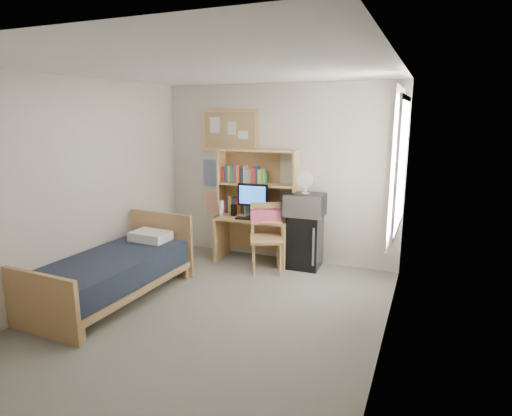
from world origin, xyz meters
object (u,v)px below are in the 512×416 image
at_px(bed, 112,278).
at_px(speaker_right, 272,213).
at_px(microwave, 305,205).
at_px(monitor, 253,201).
at_px(desk_chair, 266,239).
at_px(bulletin_board, 230,130).
at_px(desk, 254,239).
at_px(mini_fridge, 305,241).
at_px(speaker_left, 234,210).
at_px(desk_fan, 306,184).

bearing_deg(bed, speaker_right, 56.32).
bearing_deg(microwave, bed, -134.84).
bearing_deg(monitor, desk_chair, -44.84).
bearing_deg(bulletin_board, desk, -28.51).
relative_size(desk, bed, 0.58).
bearing_deg(desk, desk_chair, -49.85).
distance_m(mini_fridge, bed, 2.65).
xyz_separation_m(bulletin_board, desk_chair, (0.85, -0.64, -1.44)).
bearing_deg(speaker_left, speaker_right, -0.00).
distance_m(desk, speaker_right, 0.52).
relative_size(desk, speaker_left, 6.40).
bearing_deg(microwave, desk, 179.57).
height_order(mini_fridge, speaker_right, speaker_right).
relative_size(bulletin_board, desk_fan, 3.38).
bearing_deg(bed, desk_chair, 50.62).
distance_m(microwave, desk_fan, 0.29).
bearing_deg(speaker_left, microwave, 2.37).
bearing_deg(microwave, speaker_left, -176.89).
distance_m(bed, desk_fan, 2.80).
relative_size(bed, monitor, 3.91).
height_order(desk_chair, desk_fan, desk_fan).
height_order(monitor, speaker_right, monitor).
bearing_deg(bulletin_board, mini_fridge, -10.71).
xyz_separation_m(desk_chair, microwave, (0.44, 0.38, 0.44)).
xyz_separation_m(bulletin_board, bed, (-0.50, -2.19, -1.66)).
height_order(desk_chair, monitor, monitor).
bearing_deg(monitor, desk, 90.00).
xyz_separation_m(desk, microwave, (0.77, 0.02, 0.58)).
bearing_deg(desk_chair, desk, 108.85).
relative_size(desk, microwave, 2.06).
bearing_deg(bed, mini_fridge, 49.17).
distance_m(mini_fridge, desk_fan, 0.83).
xyz_separation_m(desk, speaker_left, (-0.30, -0.07, 0.43)).
xyz_separation_m(desk_chair, speaker_right, (-0.03, 0.31, 0.29)).
relative_size(desk, monitor, 2.25).
bearing_deg(desk_chair, desk_fan, 16.85).
xyz_separation_m(desk_chair, speaker_left, (-0.63, 0.28, 0.29)).
height_order(desk_chair, bed, desk_chair).
relative_size(bulletin_board, mini_fridge, 1.22).
bearing_deg(desk, desk_fan, -1.17).
height_order(microwave, desk_fan, desk_fan).
distance_m(mini_fridge, speaker_right, 0.61).
bearing_deg(desk_fan, speaker_left, -176.89).
xyz_separation_m(mini_fridge, monitor, (-0.76, -0.10, 0.54)).
xyz_separation_m(bulletin_board, speaker_right, (0.83, -0.33, -1.15)).
distance_m(desk, speaker_left, 0.53).
bearing_deg(monitor, bulletin_board, 144.14).
height_order(desk, monitor, monitor).
bearing_deg(bulletin_board, speaker_right, -21.79).
relative_size(desk, speaker_right, 6.76).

